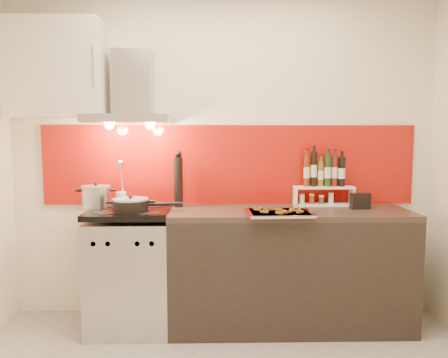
{
  "coord_description": "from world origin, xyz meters",
  "views": [
    {
      "loc": [
        -0.06,
        -2.14,
        1.47
      ],
      "look_at": [
        0.0,
        0.95,
        1.15
      ],
      "focal_mm": 35.0,
      "sensor_mm": 36.0,
      "label": 1
    }
  ],
  "objects_px": {
    "saute_pan": "(132,205)",
    "baking_tray": "(279,213)",
    "pepper_mill": "(178,180)",
    "range_stove": "(131,270)",
    "stock_pot": "(96,196)",
    "counter": "(289,268)"
  },
  "relations": [
    {
      "from": "saute_pan",
      "to": "baking_tray",
      "type": "distance_m",
      "value": 1.07
    },
    {
      "from": "saute_pan",
      "to": "pepper_mill",
      "type": "xyz_separation_m",
      "value": [
        0.32,
        0.24,
        0.16
      ]
    },
    {
      "from": "range_stove",
      "to": "saute_pan",
      "type": "height_order",
      "value": "saute_pan"
    },
    {
      "from": "saute_pan",
      "to": "pepper_mill",
      "type": "relative_size",
      "value": 1.15
    },
    {
      "from": "stock_pot",
      "to": "pepper_mill",
      "type": "distance_m",
      "value": 0.64
    },
    {
      "from": "range_stove",
      "to": "baking_tray",
      "type": "height_order",
      "value": "baking_tray"
    },
    {
      "from": "counter",
      "to": "baking_tray",
      "type": "relative_size",
      "value": 3.77
    },
    {
      "from": "pepper_mill",
      "to": "counter",
      "type": "bearing_deg",
      "value": -9.95
    },
    {
      "from": "stock_pot",
      "to": "baking_tray",
      "type": "xyz_separation_m",
      "value": [
        1.37,
        -0.31,
        -0.08
      ]
    },
    {
      "from": "pepper_mill",
      "to": "baking_tray",
      "type": "relative_size",
      "value": 0.92
    },
    {
      "from": "baking_tray",
      "to": "stock_pot",
      "type": "bearing_deg",
      "value": 167.33
    },
    {
      "from": "range_stove",
      "to": "saute_pan",
      "type": "relative_size",
      "value": 1.79
    },
    {
      "from": "counter",
      "to": "pepper_mill",
      "type": "height_order",
      "value": "pepper_mill"
    },
    {
      "from": "stock_pot",
      "to": "saute_pan",
      "type": "bearing_deg",
      "value": -32.94
    },
    {
      "from": "range_stove",
      "to": "stock_pot",
      "type": "bearing_deg",
      "value": 158.5
    },
    {
      "from": "counter",
      "to": "pepper_mill",
      "type": "relative_size",
      "value": 4.09
    },
    {
      "from": "saute_pan",
      "to": "pepper_mill",
      "type": "distance_m",
      "value": 0.43
    },
    {
      "from": "stock_pot",
      "to": "saute_pan",
      "type": "xyz_separation_m",
      "value": [
        0.31,
        -0.2,
        -0.03
      ]
    },
    {
      "from": "saute_pan",
      "to": "counter",
      "type": "bearing_deg",
      "value": 4.67
    },
    {
      "from": "baking_tray",
      "to": "range_stove",
      "type": "bearing_deg",
      "value": 169.72
    },
    {
      "from": "range_stove",
      "to": "stock_pot",
      "type": "distance_m",
      "value": 0.63
    },
    {
      "from": "pepper_mill",
      "to": "stock_pot",
      "type": "bearing_deg",
      "value": -176.04
    }
  ]
}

